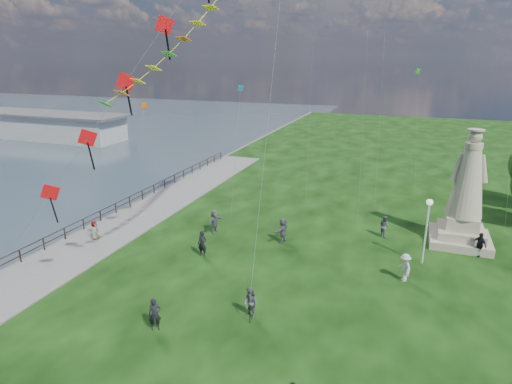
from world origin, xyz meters
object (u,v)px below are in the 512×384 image
at_px(pier_pavilion, 47,125).
at_px(person_8, 405,268).
at_px(statue, 465,202).
at_px(person_5, 215,221).
at_px(person_9, 480,244).
at_px(person_11, 283,230).
at_px(person_0, 155,314).
at_px(person_1, 250,303).
at_px(person_7, 384,226).
at_px(person_10, 95,231).
at_px(person_6, 202,244).
at_px(lamppost, 428,218).

xyz_separation_m(pier_pavilion, person_8, (59.84, -31.59, -0.95)).
bearing_deg(statue, pier_pavilion, 159.61).
relative_size(person_5, person_9, 1.04).
distance_m(person_9, person_11, 13.65).
distance_m(person_0, person_9, 22.15).
distance_m(person_1, person_7, 14.75).
xyz_separation_m(person_7, person_9, (6.43, -1.27, 0.03)).
height_order(person_0, person_10, person_0).
bearing_deg(person_6, person_11, 45.72).
relative_size(person_9, person_11, 0.92).
bearing_deg(lamppost, person_10, -168.93).
relative_size(statue, person_8, 4.78).
relative_size(person_0, person_1, 1.00).
xyz_separation_m(lamppost, person_6, (-14.30, -4.09, -2.34)).
relative_size(pier_pavilion, person_9, 17.25).
relative_size(pier_pavilion, person_11, 15.80).
distance_m(lamppost, person_8, 3.89).
distance_m(pier_pavilion, person_0, 63.38).
relative_size(person_0, person_7, 1.04).
bearing_deg(person_11, person_10, -60.59).
xyz_separation_m(pier_pavilion, person_1, (52.35, -38.53, -0.97)).
bearing_deg(statue, person_10, -160.26).
bearing_deg(person_9, person_0, -90.15).
height_order(pier_pavilion, person_7, pier_pavilion).
xyz_separation_m(person_6, person_9, (17.96, 6.58, -0.06)).
xyz_separation_m(statue, person_9, (1.06, -1.96, -2.33)).
distance_m(statue, person_0, 22.91).
height_order(person_5, person_6, person_6).
bearing_deg(person_8, person_0, -77.23).
bearing_deg(person_11, pier_pavilion, -108.76).
bearing_deg(person_0, person_7, 22.65).
bearing_deg(person_1, lamppost, 77.21).
distance_m(lamppost, person_7, 5.26).
bearing_deg(pier_pavilion, person_1, -36.35).
bearing_deg(person_6, person_0, -75.98).
xyz_separation_m(lamppost, person_8, (-1.08, -2.88, -2.38)).
xyz_separation_m(person_1, person_8, (7.50, 6.94, 0.02)).
height_order(pier_pavilion, statue, statue).
bearing_deg(person_10, pier_pavilion, 41.86).
xyz_separation_m(person_7, person_8, (1.69, -6.62, 0.05)).
bearing_deg(person_7, person_10, 71.45).
distance_m(statue, lamppost, 5.14).
bearing_deg(person_7, person_0, 107.71).
xyz_separation_m(person_0, person_10, (-10.37, 7.91, -0.15)).
height_order(person_8, person_9, person_8).
bearing_deg(person_10, person_8, -92.58).
bearing_deg(person_10, person_7, -74.71).
height_order(statue, person_1, statue).
xyz_separation_m(person_1, person_6, (-5.73, 5.72, 0.06)).
bearing_deg(person_11, person_1, 17.44).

